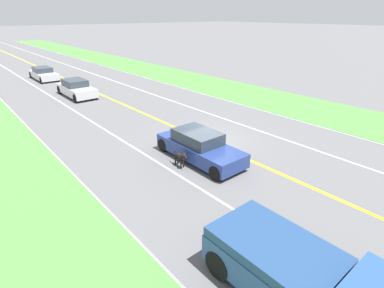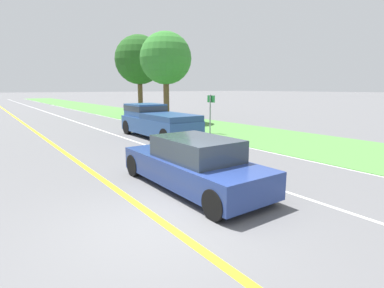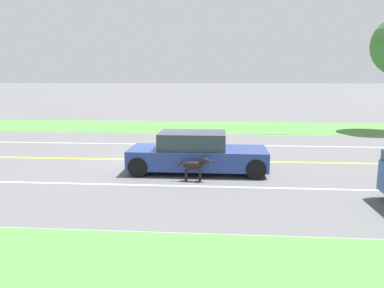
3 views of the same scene
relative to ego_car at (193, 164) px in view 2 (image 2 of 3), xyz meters
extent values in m
plane|color=#5B5B5E|center=(-1.74, -1.36, -0.65)|extent=(400.00, 400.00, 0.00)
cube|color=yellow|center=(-1.74, -1.36, -0.64)|extent=(0.18, 160.00, 0.01)
cube|color=white|center=(5.26, -1.36, -0.64)|extent=(0.14, 160.00, 0.01)
cube|color=white|center=(1.76, -1.36, -0.64)|extent=(0.10, 160.00, 0.01)
cube|color=navy|center=(0.00, 0.05, -0.14)|extent=(1.77, 4.67, 0.65)
cube|color=#2D3842|center=(0.00, -0.14, 0.46)|extent=(1.52, 2.24, 0.56)
cylinder|color=black|center=(0.80, 1.96, -0.32)|extent=(0.22, 0.66, 0.66)
cylinder|color=black|center=(0.80, -1.86, -0.32)|extent=(0.22, 0.66, 0.66)
cylinder|color=black|center=(-0.80, 1.96, -0.32)|extent=(0.22, 0.66, 0.66)
cylinder|color=black|center=(-0.80, -1.86, -0.32)|extent=(0.22, 0.66, 0.66)
ellipsoid|color=black|center=(1.19, -0.03, -0.14)|extent=(0.23, 0.64, 0.27)
cylinder|color=black|center=(1.27, 0.19, -0.46)|extent=(0.07, 0.07, 0.37)
cylinder|color=black|center=(1.25, -0.25, -0.46)|extent=(0.07, 0.07, 0.37)
cylinder|color=black|center=(1.13, 0.20, -0.46)|extent=(0.07, 0.07, 0.37)
cylinder|color=black|center=(1.11, -0.24, -0.46)|extent=(0.07, 0.07, 0.37)
cylinder|color=black|center=(1.20, 0.24, -0.03)|extent=(0.14, 0.18, 0.17)
sphere|color=black|center=(1.21, 0.35, 0.03)|extent=(0.22, 0.22, 0.21)
ellipsoid|color=#331E14|center=(1.22, 0.50, 0.01)|extent=(0.10, 0.11, 0.08)
cone|color=black|center=(1.27, 0.34, 0.11)|extent=(0.07, 0.07, 0.10)
cone|color=black|center=(1.15, 0.34, 0.11)|extent=(0.07, 0.07, 0.10)
cylinder|color=black|center=(1.17, -0.44, -0.10)|extent=(0.06, 0.24, 0.24)
cube|color=#284C84|center=(3.38, 7.79, 0.00)|extent=(1.98, 5.46, 0.81)
cube|color=#284C84|center=(3.38, 9.37, 0.75)|extent=(1.74, 2.06, 0.69)
cube|color=#2D3842|center=(3.38, 9.37, 0.86)|extent=(1.76, 2.08, 0.30)
cube|color=navy|center=(3.38, 6.65, 0.55)|extent=(1.94, 3.10, 0.28)
cylinder|color=black|center=(4.28, 9.96, -0.24)|extent=(0.22, 0.80, 0.80)
cylinder|color=black|center=(4.28, 5.63, -0.24)|extent=(0.22, 0.80, 0.80)
cylinder|color=black|center=(2.47, 9.96, -0.24)|extent=(0.22, 0.80, 0.80)
cylinder|color=black|center=(2.47, 5.63, -0.24)|extent=(0.22, 0.80, 0.80)
cylinder|color=brown|center=(7.25, 13.48, 1.13)|extent=(0.43, 0.43, 3.56)
sphere|color=#337A2D|center=(7.25, 13.48, 4.16)|extent=(3.82, 3.82, 3.82)
cylinder|color=brown|center=(8.76, 20.98, 1.25)|extent=(0.47, 0.47, 3.80)
sphere|color=#23561E|center=(8.76, 20.98, 4.67)|extent=(4.67, 4.67, 4.67)
cylinder|color=gray|center=(6.46, 7.24, 0.49)|extent=(0.08, 0.08, 2.27)
cube|color=#238438|center=(6.51, 7.24, 1.37)|extent=(0.03, 0.64, 0.40)
camera|label=1|loc=(8.62, 9.71, 5.79)|focal=28.00mm
camera|label=2|loc=(-4.51, -6.23, 2.00)|focal=28.00mm
camera|label=3|loc=(12.55, 0.83, 2.57)|focal=35.00mm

